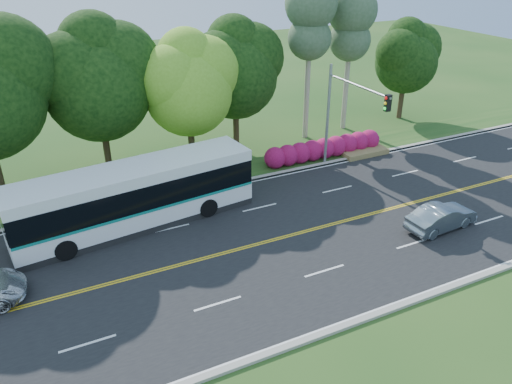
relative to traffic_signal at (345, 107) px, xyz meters
name	(u,v)px	position (x,y,z in m)	size (l,w,h in m)	color
ground	(297,234)	(-6.49, -5.40, -4.67)	(120.00, 120.00, 0.00)	#1E4717
road	(297,234)	(-6.49, -5.40, -4.66)	(60.00, 14.00, 0.02)	black
curb_north	(242,181)	(-6.49, 1.75, -4.60)	(60.00, 0.30, 0.15)	#9C988D
curb_south	(382,313)	(-6.49, -12.55, -4.60)	(60.00, 0.30, 0.15)	#9C988D
grass_verge	(231,171)	(-6.49, 3.60, -4.62)	(60.00, 4.00, 0.10)	#1E4717
lane_markings	(295,234)	(-6.59, -5.40, -4.65)	(57.60, 13.82, 0.00)	gold
tree_row	(134,71)	(-11.65, 6.73, 2.06)	(44.70, 9.10, 13.84)	#312016
bougainvillea_hedge	(327,149)	(0.69, 2.75, -3.95)	(9.50, 2.25, 1.50)	maroon
traffic_signal	(345,107)	(0.00, 0.00, 0.00)	(0.42, 6.10, 7.00)	#909498
transit_bus	(135,197)	(-13.92, -0.67, -2.94)	(13.42, 4.43, 3.45)	white
sedan	(441,217)	(0.84, -8.34, -3.96)	(1.46, 4.19, 1.38)	slate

